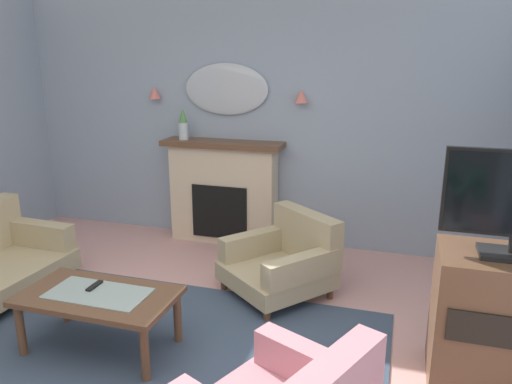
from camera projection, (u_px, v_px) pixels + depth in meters
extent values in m
cube|color=#8C9EB2|center=(258.00, 114.00, 5.42)|extent=(6.57, 0.10, 2.88)
cube|color=#38475B|center=(147.00, 365.00, 3.38)|extent=(3.20, 2.40, 0.01)
cube|color=beige|center=(224.00, 194.00, 5.56)|extent=(1.20, 0.28, 1.10)
cube|color=black|center=(221.00, 211.00, 5.52)|extent=(0.64, 0.12, 0.60)
cube|color=brown|center=(222.00, 144.00, 5.39)|extent=(1.36, 0.36, 0.06)
cylinder|color=silver|center=(184.00, 131.00, 5.47)|extent=(0.11, 0.11, 0.19)
cone|color=#4C8447|center=(183.00, 115.00, 5.42)|extent=(0.10, 0.10, 0.16)
ellipsoid|color=#B2BCC6|center=(226.00, 89.00, 5.37)|extent=(0.96, 0.06, 0.56)
cone|color=#D17066|center=(155.00, 93.00, 5.58)|extent=(0.14, 0.14, 0.14)
cone|color=#D17066|center=(301.00, 96.00, 5.10)|extent=(0.14, 0.14, 0.14)
cube|color=brown|center=(98.00, 296.00, 3.47)|extent=(1.10, 0.60, 0.04)
cube|color=#8C9E99|center=(98.00, 293.00, 3.47)|extent=(0.72, 0.36, 0.01)
cylinder|color=brown|center=(21.00, 330.00, 3.45)|extent=(0.06, 0.06, 0.40)
cylinder|color=brown|center=(145.00, 354.00, 3.17)|extent=(0.06, 0.06, 0.40)
cylinder|color=brown|center=(65.00, 299.00, 3.89)|extent=(0.06, 0.06, 0.40)
cylinder|color=brown|center=(178.00, 318.00, 3.62)|extent=(0.06, 0.06, 0.40)
cube|color=black|center=(94.00, 286.00, 3.55)|extent=(0.04, 0.16, 0.02)
cube|color=tan|center=(38.00, 234.00, 4.75)|extent=(0.76, 0.20, 0.24)
cylinder|color=brown|center=(70.00, 273.00, 4.72)|extent=(0.07, 0.07, 0.10)
cylinder|color=brown|center=(15.00, 263.00, 4.95)|extent=(0.07, 0.07, 0.10)
cube|color=tan|center=(276.00, 275.00, 4.37)|extent=(1.12, 1.12, 0.16)
cube|color=tan|center=(306.00, 235.00, 4.47)|extent=(0.72, 0.63, 0.45)
cube|color=tan|center=(255.00, 243.00, 4.59)|extent=(0.56, 0.65, 0.22)
cube|color=tan|center=(301.00, 269.00, 4.05)|extent=(0.56, 0.65, 0.22)
cylinder|color=brown|center=(224.00, 284.00, 4.49)|extent=(0.06, 0.06, 0.10)
cylinder|color=brown|center=(267.00, 315.00, 3.95)|extent=(0.06, 0.06, 0.10)
cylinder|color=brown|center=(283.00, 267.00, 4.86)|extent=(0.06, 0.06, 0.10)
cylinder|color=brown|center=(330.00, 293.00, 4.32)|extent=(0.06, 0.06, 0.10)
cube|color=#B77A84|center=(310.00, 365.00, 2.78)|extent=(0.71, 0.42, 0.22)
cube|color=brown|center=(500.00, 322.00, 3.08)|extent=(0.80, 0.56, 0.90)
cube|color=black|center=(510.00, 333.00, 2.79)|extent=(0.68, 0.02, 0.20)
cube|color=black|center=(510.00, 254.00, 2.94)|extent=(0.36, 0.24, 0.03)
cylinder|color=black|center=(512.00, 244.00, 2.92)|extent=(0.04, 0.04, 0.10)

